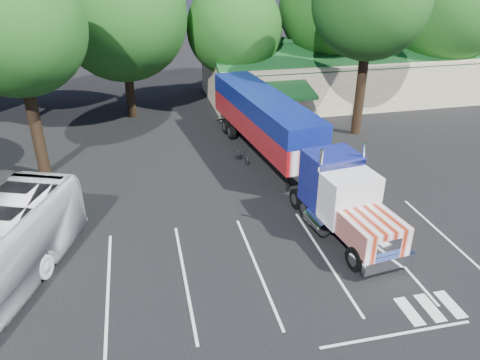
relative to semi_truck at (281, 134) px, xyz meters
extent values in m
plane|color=black|center=(-3.88, -3.41, -2.47)|extent=(120.00, 120.00, 0.00)
cube|color=beige|center=(10.12, 14.59, -0.47)|extent=(24.00, 11.00, 4.00)
cube|color=#12421C|center=(10.12, 12.19, 2.03)|extent=(24.20, 6.25, 2.10)
cube|color=#12421C|center=(10.12, 16.99, 2.03)|extent=(24.20, 6.25, 2.10)
cube|color=beige|center=(2.12, 8.89, -1.07)|extent=(5.00, 2.50, 2.80)
cube|color=#12421C|center=(2.12, 7.59, 0.43)|extent=(5.40, 3.19, 0.80)
cylinder|color=black|center=(-16.88, 14.39, -0.47)|extent=(0.70, 0.70, 4.00)
sphere|color=#174D16|center=(-16.88, 14.39, 4.68)|extent=(8.40, 8.40, 8.40)
cylinder|color=black|center=(-8.88, 12.79, -0.32)|extent=(0.70, 0.70, 4.30)
sphere|color=#174D16|center=(-8.88, 12.79, 5.58)|extent=(10.00, 10.00, 10.00)
cylinder|color=black|center=(0.12, 14.09, -0.67)|extent=(0.70, 0.70, 3.60)
sphere|color=#174D16|center=(0.12, 14.09, 4.13)|extent=(8.00, 8.00, 8.00)
cylinder|color=black|center=(9.12, 14.59, -0.22)|extent=(0.70, 0.70, 4.50)
sphere|color=#174D16|center=(9.12, 14.59, 5.63)|extent=(9.60, 9.60, 9.60)
cylinder|color=black|center=(19.12, 13.39, -0.52)|extent=(0.70, 0.70, 3.90)
sphere|color=#174D16|center=(19.12, 13.39, 5.33)|extent=(10.40, 10.40, 10.40)
cylinder|color=black|center=(-14.38, 2.59, 0.53)|extent=(0.70, 0.70, 6.00)
sphere|color=#174D16|center=(-14.38, 2.59, 6.38)|extent=(7.60, 7.60, 7.60)
cylinder|color=black|center=(7.62, 5.09, 0.78)|extent=(0.70, 0.70, 6.50)
sphere|color=#174D16|center=(7.62, 5.09, 7.03)|extent=(8.00, 8.00, 8.00)
cube|color=black|center=(0.96, -7.44, -1.71)|extent=(1.91, 7.17, 0.25)
cube|color=white|center=(1.44, -11.21, -1.81)|extent=(2.55, 0.57, 0.56)
cube|color=white|center=(1.42, -11.01, -1.20)|extent=(1.22, 0.28, 0.91)
cube|color=silver|center=(1.27, -9.86, -1.00)|extent=(2.62, 2.71, 1.17)
cube|color=silver|center=(1.01, -7.85, -0.39)|extent=(2.72, 1.93, 2.33)
cube|color=black|center=(1.09, -8.50, 0.12)|extent=(2.32, 0.38, 1.01)
cube|color=white|center=(0.90, -6.99, 0.93)|extent=(2.63, 0.44, 0.25)
cube|color=navy|center=(0.78, -6.03, -0.18)|extent=(2.77, 2.33, 2.74)
cylinder|color=white|center=(-0.26, -7.09, 0.17)|extent=(0.20, 0.20, 3.45)
cylinder|color=white|center=(2.05, -6.79, 0.17)|extent=(0.20, 0.20, 3.45)
cylinder|color=white|center=(-0.41, -7.52, -1.71)|extent=(0.87, 1.69, 0.67)
cylinder|color=white|center=(2.30, -7.17, -1.71)|extent=(0.87, 1.69, 0.67)
cube|color=white|center=(-0.35, 2.72, -0.29)|extent=(4.27, 13.21, 1.52)
cube|color=navy|center=(-0.35, 2.72, 1.08)|extent=(4.27, 13.21, 1.22)
cube|color=black|center=(-0.89, 6.94, -1.60)|extent=(1.66, 3.68, 0.35)
cube|color=black|center=(-0.36, -2.81, -1.76)|extent=(0.14, 0.14, 1.42)
cube|color=black|center=(1.05, -2.63, -1.76)|extent=(0.14, 0.14, 1.42)
cube|color=white|center=(-1.19, 9.25, -2.01)|extent=(2.43, 0.43, 0.12)
cylinder|color=black|center=(0.27, -10.50, -1.91)|extent=(0.49, 1.15, 1.12)
cylinder|color=black|center=(2.39, -10.22, -1.91)|extent=(0.49, 1.15, 1.12)
cylinder|color=black|center=(-0.32, -5.87, -1.91)|extent=(0.49, 1.15, 1.12)
cylinder|color=black|center=(1.79, -5.60, -1.91)|extent=(0.49, 1.15, 1.12)
cylinder|color=black|center=(-0.46, -4.76, -1.91)|extent=(0.49, 1.15, 1.12)
cylinder|color=black|center=(1.65, -4.49, -1.91)|extent=(0.49, 1.15, 1.12)
cylinder|color=black|center=(-1.84, 6.00, -1.91)|extent=(0.49, 1.15, 1.12)
cylinder|color=black|center=(0.27, 6.27, -1.91)|extent=(0.49, 1.15, 1.12)
cylinder|color=black|center=(-2.00, 7.21, -1.91)|extent=(0.49, 1.15, 1.12)
cylinder|color=black|center=(0.11, 7.48, -1.91)|extent=(0.49, 1.15, 1.12)
imported|color=black|center=(0.62, -5.69, -1.70)|extent=(0.46, 0.61, 1.54)
imported|color=black|center=(-2.08, 1.83, -1.99)|extent=(1.24, 1.93, 0.96)
imported|color=#B1B4B9|center=(8.12, 10.59, -1.68)|extent=(4.96, 2.27, 1.58)
camera|label=1|loc=(-8.28, -25.62, 10.26)|focal=35.00mm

